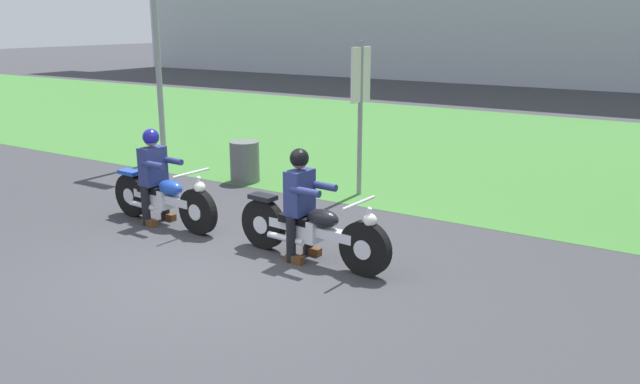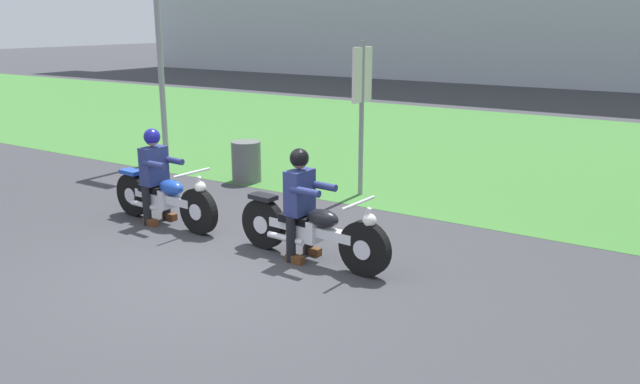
{
  "view_description": "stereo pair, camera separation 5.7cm",
  "coord_description": "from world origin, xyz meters",
  "px_view_note": "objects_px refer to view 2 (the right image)",
  "views": [
    {
      "loc": [
        4.87,
        -5.17,
        2.92
      ],
      "look_at": [
        0.76,
        1.28,
        0.85
      ],
      "focal_mm": 35.71,
      "sensor_mm": 36.0,
      "label": 1
    },
    {
      "loc": [
        4.92,
        -5.14,
        2.92
      ],
      "look_at": [
        0.76,
        1.28,
        0.85
      ],
      "focal_mm": 35.71,
      "sensor_mm": 36.0,
      "label": 2
    }
  ],
  "objects_px": {
    "sign_banner": "(362,95)",
    "motorcycle_lead": "(312,230)",
    "motorcycle_follow": "(164,198)",
    "trash_can": "(246,162)",
    "rider_lead": "(301,195)",
    "rider_follow": "(155,168)"
  },
  "relations": [
    {
      "from": "motorcycle_lead",
      "to": "sign_banner",
      "type": "distance_m",
      "value": 3.51
    },
    {
      "from": "rider_follow",
      "to": "sign_banner",
      "type": "distance_m",
      "value": 3.6
    },
    {
      "from": "rider_follow",
      "to": "sign_banner",
      "type": "bearing_deg",
      "value": 63.32
    },
    {
      "from": "rider_follow",
      "to": "trash_can",
      "type": "distance_m",
      "value": 2.73
    },
    {
      "from": "motorcycle_lead",
      "to": "rider_follow",
      "type": "relative_size",
      "value": 1.6
    },
    {
      "from": "motorcycle_follow",
      "to": "sign_banner",
      "type": "xyz_separation_m",
      "value": [
        1.6,
        3.02,
        1.32
      ]
    },
    {
      "from": "rider_lead",
      "to": "motorcycle_follow",
      "type": "height_order",
      "value": "rider_lead"
    },
    {
      "from": "trash_can",
      "to": "rider_lead",
      "type": "bearing_deg",
      "value": -41.13
    },
    {
      "from": "rider_lead",
      "to": "rider_follow",
      "type": "height_order",
      "value": "rider_lead"
    },
    {
      "from": "rider_lead",
      "to": "sign_banner",
      "type": "relative_size",
      "value": 0.54
    },
    {
      "from": "motorcycle_follow",
      "to": "trash_can",
      "type": "relative_size",
      "value": 2.8
    },
    {
      "from": "sign_banner",
      "to": "motorcycle_follow",
      "type": "bearing_deg",
      "value": -117.95
    },
    {
      "from": "motorcycle_follow",
      "to": "rider_follow",
      "type": "relative_size",
      "value": 1.51
    },
    {
      "from": "sign_banner",
      "to": "motorcycle_lead",
      "type": "bearing_deg",
      "value": -71.3
    },
    {
      "from": "rider_lead",
      "to": "sign_banner",
      "type": "height_order",
      "value": "sign_banner"
    },
    {
      "from": "sign_banner",
      "to": "rider_follow",
      "type": "bearing_deg",
      "value": -120.49
    },
    {
      "from": "motorcycle_lead",
      "to": "sign_banner",
      "type": "height_order",
      "value": "sign_banner"
    },
    {
      "from": "motorcycle_lead",
      "to": "sign_banner",
      "type": "relative_size",
      "value": 0.87
    },
    {
      "from": "rider_lead",
      "to": "rider_follow",
      "type": "relative_size",
      "value": 1.0
    },
    {
      "from": "motorcycle_follow",
      "to": "rider_follow",
      "type": "distance_m",
      "value": 0.46
    },
    {
      "from": "trash_can",
      "to": "sign_banner",
      "type": "xyz_separation_m",
      "value": [
        2.24,
        0.35,
        1.34
      ]
    },
    {
      "from": "motorcycle_follow",
      "to": "trash_can",
      "type": "xyz_separation_m",
      "value": [
        -0.64,
        2.67,
        -0.02
      ]
    }
  ]
}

